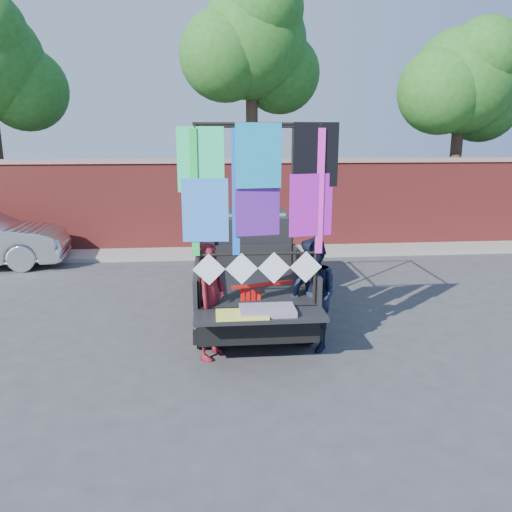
{
  "coord_description": "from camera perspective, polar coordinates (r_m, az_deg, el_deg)",
  "views": [
    {
      "loc": [
        -0.31,
        -7.29,
        3.24
      ],
      "look_at": [
        0.37,
        -0.02,
        1.47
      ],
      "focal_mm": 35.0,
      "sensor_mm": 36.0,
      "label": 1
    }
  ],
  "objects": [
    {
      "name": "ground",
      "position": [
        7.98,
        -2.67,
        -10.37
      ],
      "size": [
        90.0,
        90.0,
        0.0
      ],
      "primitive_type": "plane",
      "color": "#38383A",
      "rests_on": "ground"
    },
    {
      "name": "man",
      "position": [
        7.69,
        6.49,
        -4.46
      ],
      "size": [
        0.93,
        1.03,
        1.74
      ],
      "primitive_type": "imported",
      "rotation": [
        0.0,
        0.0,
        -1.18
      ],
      "color": "black",
      "rests_on": "ground"
    },
    {
      "name": "tree_mid",
      "position": [
        15.66,
        -0.38,
        22.63
      ],
      "size": [
        4.2,
        3.3,
        7.73
      ],
      "color": "#38281C",
      "rests_on": "ground"
    },
    {
      "name": "brick_wall",
      "position": [
        14.42,
        -4.04,
        5.94
      ],
      "size": [
        30.0,
        0.45,
        2.61
      ],
      "color": "maroon",
      "rests_on": "ground"
    },
    {
      "name": "pickup_truck",
      "position": [
        9.82,
        -1.29,
        -0.45
      ],
      "size": [
        2.16,
        5.43,
        3.42
      ],
      "color": "black",
      "rests_on": "ground"
    },
    {
      "name": "tree_right",
      "position": [
        17.35,
        22.68,
        17.61
      ],
      "size": [
        4.2,
        3.3,
        6.62
      ],
      "color": "#38281C",
      "rests_on": "ground"
    },
    {
      "name": "streamer_bundle",
      "position": [
        7.48,
        -0.04,
        -4.75
      ],
      "size": [
        0.95,
        0.29,
        0.66
      ],
      "color": "red",
      "rests_on": "ground"
    },
    {
      "name": "curb",
      "position": [
        13.96,
        -3.88,
        0.4
      ],
      "size": [
        30.0,
        1.2,
        0.12
      ],
      "primitive_type": "cube",
      "color": "gray",
      "rests_on": "ground"
    },
    {
      "name": "woman",
      "position": [
        7.39,
        -5.2,
        -5.15
      ],
      "size": [
        0.65,
        0.76,
        1.75
      ],
      "primitive_type": "imported",
      "rotation": [
        0.0,
        0.0,
        1.12
      ],
      "color": "maroon",
      "rests_on": "ground"
    }
  ]
}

